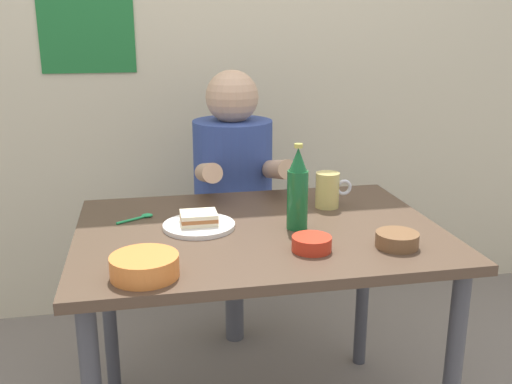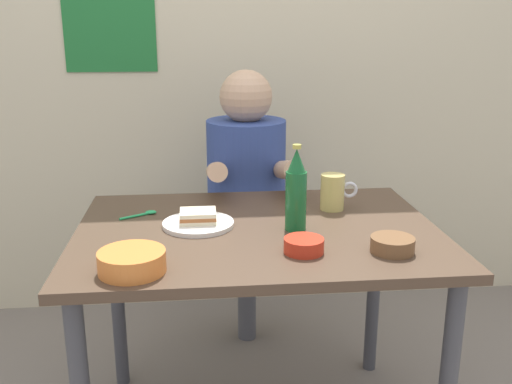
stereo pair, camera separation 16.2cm
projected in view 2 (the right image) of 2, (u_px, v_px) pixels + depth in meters
wall_back at (234, 33)px, 2.60m from camera, size 4.40×0.09×2.60m
dining_table at (258, 256)px, 1.78m from camera, size 1.10×0.80×0.74m
stool at (247, 264)px, 2.47m from camera, size 0.34×0.34×0.45m
person_seated at (247, 171)px, 2.34m from camera, size 0.33×0.56×0.72m
plate_orange at (198, 224)px, 1.77m from camera, size 0.22×0.22×0.01m
sandwich at (198, 216)px, 1.77m from camera, size 0.11×0.09×0.04m
beer_mug at (333, 192)px, 1.92m from camera, size 0.13×0.08×0.12m
beer_bottle at (296, 192)px, 1.71m from camera, size 0.06×0.06×0.26m
condiment_bowl_brown at (392, 244)px, 1.57m from camera, size 0.12×0.12×0.04m
sauce_bowl_chili at (304, 245)px, 1.56m from camera, size 0.11×0.11×0.04m
soup_bowl_orange at (132, 261)px, 1.44m from camera, size 0.17×0.17×0.05m
spoon at (145, 214)px, 1.87m from camera, size 0.11×0.07×0.01m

